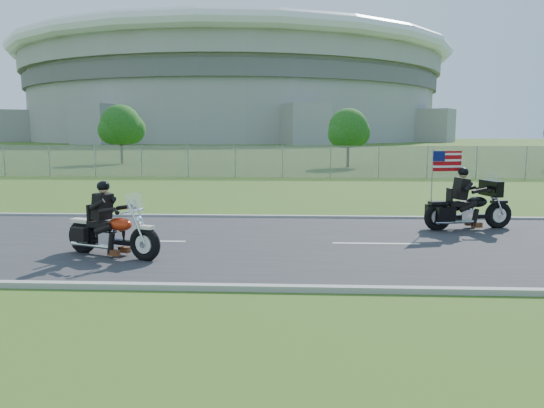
{
  "coord_description": "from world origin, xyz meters",
  "views": [
    {
      "loc": [
        2.03,
        -13.33,
        2.87
      ],
      "look_at": [
        1.35,
        0.0,
        1.04
      ],
      "focal_mm": 35.0,
      "sensor_mm": 36.0,
      "label": 1
    }
  ],
  "objects": [
    {
      "name": "stadium",
      "position": [
        -20.0,
        170.0,
        15.58
      ],
      "size": [
        140.4,
        140.4,
        29.2
      ],
      "color": "#A3A099",
      "rests_on": "ground"
    },
    {
      "name": "fence",
      "position": [
        -5.0,
        20.0,
        1.0
      ],
      "size": [
        60.0,
        0.03,
        2.0
      ],
      "primitive_type": "cube",
      "color": "gray",
      "rests_on": "ground"
    },
    {
      "name": "tree_fence_mid",
      "position": [
        -13.95,
        34.04,
        3.3
      ],
      "size": [
        3.96,
        3.69,
        5.3
      ],
      "color": "#382316",
      "rests_on": "ground"
    },
    {
      "name": "motorcycle_follow",
      "position": [
        6.98,
        2.22,
        0.63
      ],
      "size": [
        2.73,
        1.18,
        2.31
      ],
      "rotation": [
        0.0,
        0.0,
        0.23
      ],
      "color": "black",
      "rests_on": "ground"
    },
    {
      "name": "tree_fence_near",
      "position": [
        6.04,
        30.04,
        2.97
      ],
      "size": [
        3.52,
        3.28,
        4.75
      ],
      "color": "#382316",
      "rests_on": "ground"
    },
    {
      "name": "road",
      "position": [
        0.0,
        0.0,
        0.02
      ],
      "size": [
        120.0,
        8.0,
        0.04
      ],
      "primitive_type": "cube",
      "color": "#28282B",
      "rests_on": "ground"
    },
    {
      "name": "ground",
      "position": [
        0.0,
        0.0,
        0.0
      ],
      "size": [
        420.0,
        420.0,
        0.0
      ],
      "primitive_type": "plane",
      "color": "#2F4A17",
      "rests_on": "ground"
    },
    {
      "name": "motorcycle_lead",
      "position": [
        -2.25,
        -1.65,
        0.56
      ],
      "size": [
        2.51,
        1.3,
        1.78
      ],
      "rotation": [
        0.0,
        0.0,
        -0.39
      ],
      "color": "black",
      "rests_on": "ground"
    },
    {
      "name": "curb_south",
      "position": [
        0.0,
        -4.05,
        0.05
      ],
      "size": [
        120.0,
        0.18,
        0.12
      ],
      "primitive_type": "cube",
      "color": "#9E9B93",
      "rests_on": "ground"
    },
    {
      "name": "curb_north",
      "position": [
        0.0,
        4.05,
        0.05
      ],
      "size": [
        120.0,
        0.18,
        0.12
      ],
      "primitive_type": "cube",
      "color": "#9E9B93",
      "rests_on": "ground"
    }
  ]
}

